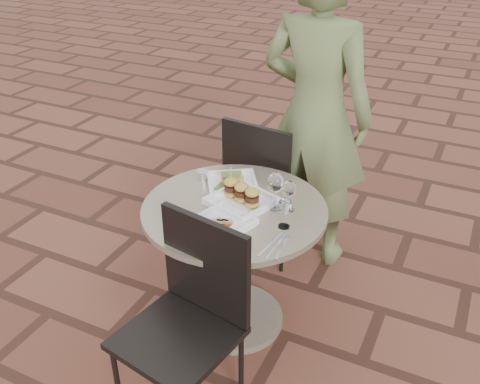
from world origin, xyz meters
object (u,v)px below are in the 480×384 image
at_px(chair_far, 264,179).
at_px(diner, 315,115).
at_px(cafe_table, 235,248).
at_px(plate_salmon, 232,182).
at_px(plate_tuna, 222,223).
at_px(chair_near, 191,307).
at_px(plate_sliders, 241,197).

xyz_separation_m(chair_far, diner, (0.23, 0.18, 0.38)).
distance_m(cafe_table, plate_salmon, 0.34).
distance_m(chair_far, plate_tuna, 0.83).
bearing_deg(diner, chair_near, 93.03).
height_order(cafe_table, diner, diner).
bearing_deg(chair_far, chair_near, 105.40).
height_order(plate_salmon, plate_sliders, plate_sliders).
xyz_separation_m(cafe_table, chair_far, (-0.11, 0.63, 0.07)).
height_order(chair_near, diner, diner).
xyz_separation_m(chair_near, diner, (0.06, 1.34, 0.38)).
height_order(chair_near, plate_salmon, chair_near).
xyz_separation_m(chair_far, plate_sliders, (0.13, -0.59, 0.22)).
distance_m(chair_near, diner, 1.39).
distance_m(diner, plate_salmon, 0.69).
xyz_separation_m(chair_near, plate_tuna, (-0.04, 0.36, 0.20)).
height_order(cafe_table, chair_far, chair_far).
height_order(cafe_table, plate_salmon, plate_salmon).
relative_size(chair_near, plate_salmon, 2.71).
bearing_deg(plate_salmon, chair_far, 91.07).
relative_size(chair_far, chair_near, 1.00).
xyz_separation_m(plate_salmon, plate_tuna, (0.12, -0.35, -0.00)).
bearing_deg(diner, plate_salmon, 75.98).
distance_m(plate_salmon, plate_sliders, 0.19).
distance_m(plate_salmon, plate_tuna, 0.37).
bearing_deg(plate_sliders, cafe_table, -113.06).
distance_m(diner, plate_sliders, 0.79).
bearing_deg(diner, plate_tuna, 89.76).
bearing_deg(chair_far, plate_sliders, 109.38).
bearing_deg(plate_tuna, diner, 84.19).
relative_size(diner, plate_salmon, 5.43).
relative_size(cafe_table, chair_near, 0.97).
bearing_deg(plate_sliders, plate_tuna, -89.20).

